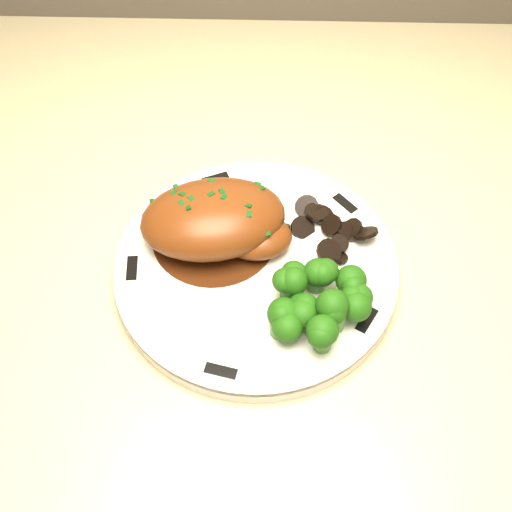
{
  "coord_description": "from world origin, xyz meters",
  "views": [
    {
      "loc": [
        -0.7,
        1.28,
        1.34
      ],
      "look_at": [
        -0.71,
        1.6,
        0.91
      ],
      "focal_mm": 45.0,
      "sensor_mm": 36.0,
      "label": 1
    }
  ],
  "objects_px": {
    "chicken_breast": "(218,221)",
    "broccoli_florets": "(319,302)",
    "plate": "(256,268)",
    "counter": "(506,409)"
  },
  "relations": [
    {
      "from": "chicken_breast",
      "to": "broccoli_florets",
      "type": "bearing_deg",
      "value": -53.76
    },
    {
      "from": "plate",
      "to": "chicken_breast",
      "type": "relative_size",
      "value": 1.72
    },
    {
      "from": "chicken_breast",
      "to": "counter",
      "type": "bearing_deg",
      "value": -4.68
    },
    {
      "from": "counter",
      "to": "plate",
      "type": "height_order",
      "value": "counter"
    },
    {
      "from": "counter",
      "to": "chicken_breast",
      "type": "bearing_deg",
      "value": -173.34
    },
    {
      "from": "plate",
      "to": "broccoli_florets",
      "type": "relative_size",
      "value": 2.85
    },
    {
      "from": "counter",
      "to": "chicken_breast",
      "type": "height_order",
      "value": "counter"
    },
    {
      "from": "plate",
      "to": "chicken_breast",
      "type": "xyz_separation_m",
      "value": [
        -0.03,
        0.03,
        0.03
      ]
    },
    {
      "from": "plate",
      "to": "counter",
      "type": "bearing_deg",
      "value": 11.16
    },
    {
      "from": "chicken_breast",
      "to": "broccoli_florets",
      "type": "xyz_separation_m",
      "value": [
        0.08,
        -0.08,
        -0.0
      ]
    }
  ]
}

